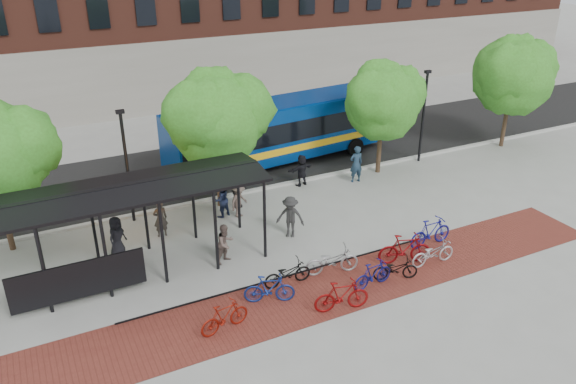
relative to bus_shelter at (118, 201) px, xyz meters
name	(u,v)px	position (x,y,z in m)	size (l,w,h in m)	color
ground	(309,221)	(8.13, 0.48, -3.00)	(160.00, 160.00, 0.00)	#9E9E99
asphalt_street	(241,161)	(8.13, 8.48, -2.99)	(160.00, 8.00, 0.01)	black
curb	(271,187)	(8.13, 4.48, -2.94)	(160.00, 0.25, 0.12)	#B7B7B2
brick_strip	(327,291)	(6.13, -4.52, -3.00)	(24.00, 3.00, 0.01)	maroon
bike_rack_rail	(284,287)	(4.83, -3.62, -3.00)	(12.00, 0.05, 0.95)	black
bus_shelter	(118,201)	(0.00, 0.00, 0.00)	(10.60, 3.07, 3.60)	black
tree_b	(217,114)	(5.23, 3.83, 1.46)	(5.15, 4.20, 6.47)	#382619
tree_c	(384,98)	(14.22, 3.83, 1.06)	(4.66, 3.80, 5.92)	#382619
tree_d	(514,72)	(23.23, 3.83, 1.47)	(5.39, 4.40, 6.55)	#382619
lamp_post_left	(127,164)	(1.13, 4.08, -0.25)	(0.35, 0.20, 5.12)	black
lamp_post_right	(423,114)	(17.13, 4.08, -0.25)	(0.35, 0.20, 5.12)	black
bus	(281,128)	(10.10, 7.39, -0.99)	(13.14, 4.10, 3.49)	navy
bike_1	(225,317)	(2.07, -4.93, -2.47)	(0.50, 1.75, 1.05)	maroon
bike_3	(269,289)	(4.01, -4.19, -2.46)	(0.51, 1.79, 1.08)	navy
bike_4	(287,273)	(5.05, -3.51, -2.52)	(0.64, 1.83, 0.96)	black
bike_5	(342,296)	(6.01, -5.71, -2.42)	(0.55, 1.94, 1.17)	maroon
bike_6	(332,261)	(6.88, -3.59, -2.45)	(0.73, 2.08, 1.09)	#99999B
bike_7	(373,274)	(7.76, -5.02, -2.48)	(0.49, 1.73, 1.04)	navy
bike_8	(395,269)	(8.79, -4.99, -2.55)	(0.59, 1.69, 0.89)	black
bike_9	(405,249)	(9.77, -4.24, -2.37)	(0.59, 2.10, 1.26)	maroon
bike_10	(433,253)	(10.72, -4.79, -2.49)	(0.67, 1.92, 1.01)	silver
bike_11	(431,232)	(11.55, -3.62, -2.38)	(0.58, 2.05, 1.23)	navy
pedestrian_0	(117,237)	(-0.07, 1.32, -2.14)	(0.84, 0.55, 1.72)	black
pedestrian_1	(160,219)	(1.89, 2.12, -2.17)	(0.60, 0.40, 1.65)	#3E3631
pedestrian_2	(221,199)	(4.80, 2.68, -2.14)	(0.83, 0.65, 1.71)	#1D2645
pedestrian_3	(239,201)	(5.51, 2.28, -2.20)	(1.03, 0.59, 1.59)	brown
pedestrian_4	(237,190)	(5.80, 3.28, -2.13)	(1.02, 0.42, 1.73)	#242424
pedestrian_5	(302,170)	(9.67, 4.11, -2.18)	(1.51, 0.48, 1.63)	black
pedestrian_7	(356,164)	(12.36, 3.25, -2.02)	(0.71, 0.47, 1.95)	#20364A
pedestrian_8	(225,243)	(3.60, -1.02, -2.19)	(0.79, 0.61, 1.62)	brown
pedestrian_9	(290,217)	(6.76, -0.35, -2.08)	(1.19, 0.68, 1.84)	#292929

